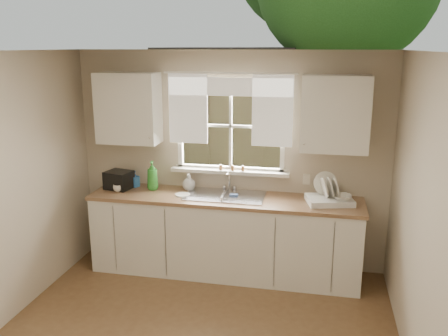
% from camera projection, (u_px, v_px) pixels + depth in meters
% --- Properties ---
extents(room_walls, '(3.62, 4.02, 2.50)m').
position_uv_depth(room_walls, '(177.00, 226.00, 3.53)').
color(room_walls, beige).
rests_on(room_walls, ground).
extents(ceiling, '(3.60, 4.00, 0.02)m').
position_uv_depth(ceiling, '(175.00, 52.00, 3.27)').
color(ceiling, silver).
rests_on(ceiling, room_walls).
extents(window, '(1.38, 0.16, 1.06)m').
position_uv_depth(window, '(230.00, 141.00, 5.42)').
color(window, white).
rests_on(window, room_walls).
extents(curtains, '(1.50, 0.03, 0.81)m').
position_uv_depth(curtains, '(229.00, 102.00, 5.26)').
color(curtains, white).
rests_on(curtains, room_walls).
extents(base_cabinets, '(3.00, 0.62, 0.87)m').
position_uv_depth(base_cabinets, '(225.00, 237.00, 5.38)').
color(base_cabinets, white).
rests_on(base_cabinets, ground).
extents(countertop, '(3.04, 0.65, 0.04)m').
position_uv_depth(countertop, '(225.00, 199.00, 5.27)').
color(countertop, '#8F6947').
rests_on(countertop, base_cabinets).
extents(upper_cabinet_left, '(0.70, 0.33, 0.80)m').
position_uv_depth(upper_cabinet_left, '(128.00, 108.00, 5.39)').
color(upper_cabinet_left, white).
rests_on(upper_cabinet_left, room_walls).
extents(upper_cabinet_right, '(0.70, 0.33, 0.80)m').
position_uv_depth(upper_cabinet_right, '(335.00, 114.00, 4.94)').
color(upper_cabinet_right, white).
rests_on(upper_cabinet_right, room_walls).
extents(wall_outlet, '(0.08, 0.01, 0.12)m').
position_uv_depth(wall_outlet, '(306.00, 179.00, 5.34)').
color(wall_outlet, beige).
rests_on(wall_outlet, room_walls).
extents(sill_jars, '(0.30, 0.04, 0.06)m').
position_uv_depth(sill_jars, '(232.00, 168.00, 5.44)').
color(sill_jars, brown).
rests_on(sill_jars, window).
extents(backyard, '(20.00, 10.00, 6.13)m').
position_uv_depth(backyard, '(308.00, 4.00, 10.90)').
color(backyard, '#335421').
rests_on(backyard, ground).
extents(sink, '(0.88, 0.52, 0.40)m').
position_uv_depth(sink, '(225.00, 202.00, 5.31)').
color(sink, '#B7B7BC').
rests_on(sink, countertop).
extents(dish_rack, '(0.54, 0.46, 0.31)m').
position_uv_depth(dish_rack, '(329.00, 197.00, 5.05)').
color(dish_rack, white).
rests_on(dish_rack, countertop).
extents(bowl, '(0.20, 0.20, 0.05)m').
position_uv_depth(bowl, '(342.00, 197.00, 4.97)').
color(bowl, white).
rests_on(bowl, dish_rack).
extents(soap_bottle_a, '(0.14, 0.15, 0.34)m').
position_uv_depth(soap_bottle_a, '(152.00, 175.00, 5.50)').
color(soap_bottle_a, green).
rests_on(soap_bottle_a, countertop).
extents(soap_bottle_b, '(0.12, 0.12, 0.19)m').
position_uv_depth(soap_bottle_b, '(135.00, 179.00, 5.62)').
color(soap_bottle_b, '#316DB8').
rests_on(soap_bottle_b, countertop).
extents(soap_bottle_c, '(0.15, 0.15, 0.19)m').
position_uv_depth(soap_bottle_c, '(189.00, 182.00, 5.50)').
color(soap_bottle_c, beige).
rests_on(soap_bottle_c, countertop).
extents(saucer, '(0.17, 0.17, 0.01)m').
position_uv_depth(saucer, '(183.00, 195.00, 5.32)').
color(saucer, white).
rests_on(saucer, countertop).
extents(cup, '(0.14, 0.14, 0.09)m').
position_uv_depth(cup, '(118.00, 188.00, 5.45)').
color(cup, white).
rests_on(cup, countertop).
extents(black_appliance, '(0.33, 0.30, 0.21)m').
position_uv_depth(black_appliance, '(119.00, 180.00, 5.55)').
color(black_appliance, black).
rests_on(black_appliance, countertop).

